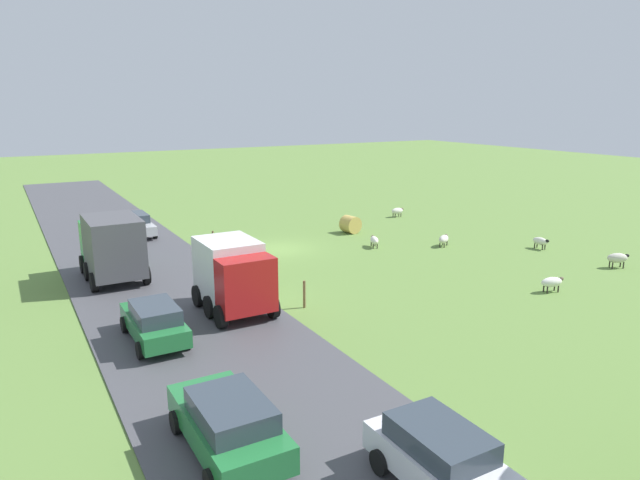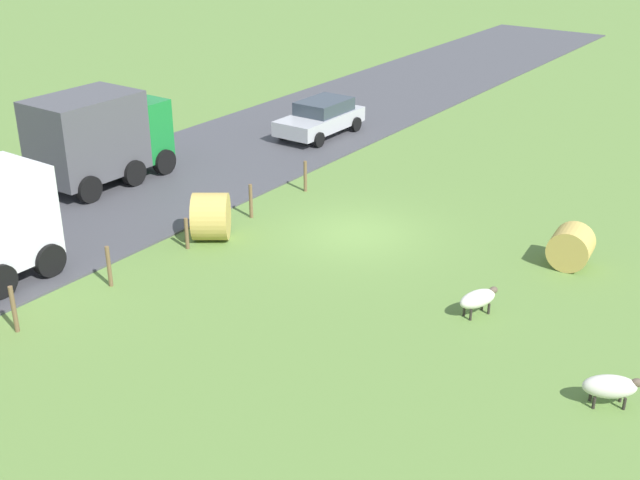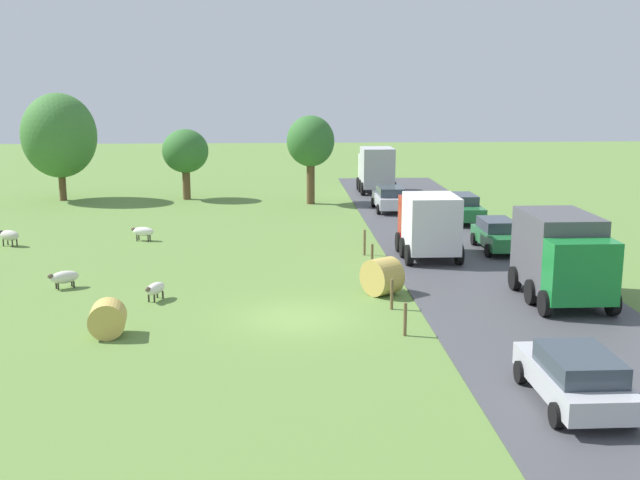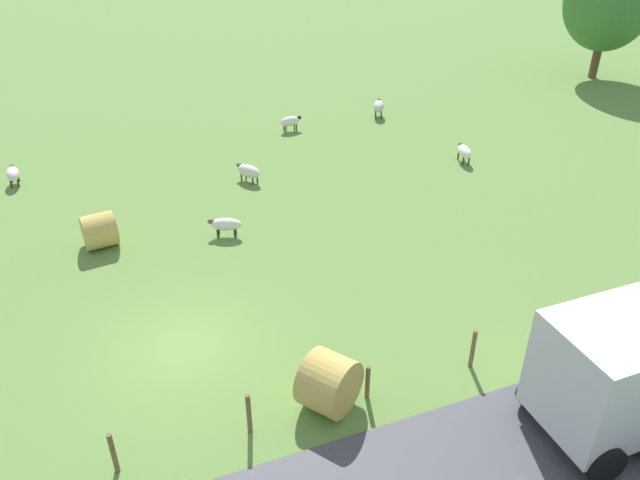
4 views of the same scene
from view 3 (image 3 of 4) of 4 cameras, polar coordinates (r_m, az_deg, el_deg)
ground_plane at (r=28.02m, az=-1.76°, el=-5.82°), size 160.00×160.00×0.00m
road_strip at (r=29.50m, az=15.38°, el=-5.28°), size 8.00×80.00×0.06m
sheep_1 at (r=33.51m, az=-18.46°, el=-2.64°), size 1.27×1.06×0.74m
sheep_2 at (r=42.99m, az=-22.07°, el=0.31°), size 1.27×1.00×0.85m
sheep_4 at (r=30.76m, az=-12.13°, el=-3.56°), size 0.87×1.26×0.71m
sheep_5 at (r=42.26m, az=-13.01°, el=0.61°), size 1.30×0.72×0.76m
hay_bale_0 at (r=30.93m, az=4.63°, el=-2.72°), size 1.77×1.86×1.49m
hay_bale_1 at (r=26.88m, az=-15.50°, el=-5.66°), size 1.35×1.23×1.22m
tree_0 at (r=57.78m, az=-18.80°, el=7.34°), size 5.23×5.23×7.62m
tree_1 at (r=56.25m, az=-9.97°, el=6.48°), size 3.30×3.30×5.07m
tree_2 at (r=53.29m, az=-0.71°, el=7.29°), size 3.29×3.29×6.12m
fence_post_0 at (r=26.12m, az=6.34°, el=-5.88°), size 0.12×0.12×1.15m
fence_post_1 at (r=29.02m, az=5.35°, el=-4.03°), size 0.12×0.12×1.18m
fence_post_2 at (r=31.97m, az=4.55°, el=-2.69°), size 0.12×0.12×1.01m
fence_post_3 at (r=34.89m, az=3.89°, el=-1.28°), size 0.12×0.12×1.21m
fence_post_4 at (r=37.86m, az=3.33°, el=-0.19°), size 0.12×0.12×1.27m
truck_0 at (r=37.11m, az=8.09°, el=1.21°), size 2.64×4.15×3.13m
truck_1 at (r=30.99m, az=17.49°, el=-1.10°), size 2.80×5.00×3.35m
truck_2 at (r=58.83m, az=4.20°, el=5.29°), size 2.62×4.20×3.45m
car_0 at (r=39.63m, az=13.04°, el=0.40°), size 1.93×4.30×1.54m
car_1 at (r=47.38m, az=10.45°, el=2.39°), size 2.16×4.53×1.62m
car_2 at (r=21.54m, az=18.41°, el=-9.55°), size 2.13×4.40×1.51m
car_3 at (r=50.62m, az=5.19°, el=3.12°), size 2.00×4.42×1.60m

